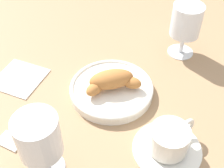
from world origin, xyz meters
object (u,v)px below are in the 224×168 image
object	(u,v)px
pastry_plate	(112,89)
coffee_cup_near	(169,142)
sugar_packet	(10,140)
juice_glass_right	(186,22)
folded_napkin	(19,78)
juice_glass_left	(39,139)
croissant_large	(112,81)

from	to	relation	value
pastry_plate	coffee_cup_near	world-z (taller)	coffee_cup_near
pastry_plate	sugar_packet	xyz separation A→B (m)	(0.22, 0.10, -0.01)
juice_glass_right	folded_napkin	bearing A→B (deg)	3.95
pastry_plate	juice_glass_right	size ratio (longest dim) A/B	1.37
coffee_cup_near	juice_glass_left	bearing A→B (deg)	-0.20
sugar_packet	folded_napkin	xyz separation A→B (m)	(-0.01, -0.19, -0.00)
pastry_plate	croissant_large	world-z (taller)	croissant_large
juice_glass_left	sugar_packet	size ratio (longest dim) A/B	2.80
coffee_cup_near	folded_napkin	world-z (taller)	coffee_cup_near
sugar_packet	juice_glass_right	bearing A→B (deg)	-117.25
sugar_packet	folded_napkin	world-z (taller)	sugar_packet
coffee_cup_near	sugar_packet	size ratio (longest dim) A/B	2.72
pastry_plate	sugar_packet	bearing A→B (deg)	23.31
juice_glass_right	croissant_large	bearing A→B (deg)	30.22
folded_napkin	juice_glass_right	bearing A→B (deg)	-176.05
croissant_large	sugar_packet	distance (m)	0.25
folded_napkin	sugar_packet	bearing A→B (deg)	86.78
pastry_plate	coffee_cup_near	distance (m)	0.19
juice_glass_left	folded_napkin	distance (m)	0.28
juice_glass_right	folded_napkin	xyz separation A→B (m)	(0.42, 0.03, -0.09)
pastry_plate	coffee_cup_near	xyz separation A→B (m)	(-0.08, 0.17, 0.01)
coffee_cup_near	pastry_plate	bearing A→B (deg)	-64.88
croissant_large	sugar_packet	bearing A→B (deg)	22.60
juice_glass_left	sugar_packet	xyz separation A→B (m)	(0.07, -0.07, -0.09)
pastry_plate	croissant_large	distance (m)	0.03
pastry_plate	juice_glass_left	distance (m)	0.24
sugar_packet	coffee_cup_near	bearing A→B (deg)	-157.25
juice_glass_right	sugar_packet	distance (m)	0.49
juice_glass_right	sugar_packet	bearing A→B (deg)	26.39
juice_glass_right	sugar_packet	size ratio (longest dim) A/B	2.80
juice_glass_left	juice_glass_right	distance (m)	0.46
coffee_cup_near	sugar_packet	bearing A→B (deg)	-13.60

